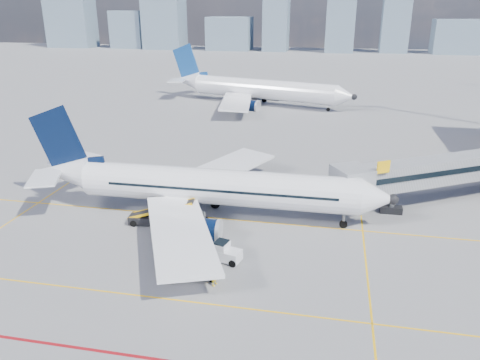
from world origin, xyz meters
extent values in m
plane|color=gray|center=(0.00, 0.00, 0.00)|extent=(420.00, 420.00, 0.00)
cube|color=#FEB80D|center=(0.00, 8.00, 0.01)|extent=(60.00, 0.18, 0.01)
cube|color=#FEB80D|center=(0.00, -6.00, 0.01)|extent=(80.00, 0.15, 0.01)
cube|color=#FEB80D|center=(14.00, 2.00, 0.01)|extent=(0.15, 28.00, 0.01)
cube|color=#FEB80D|center=(-20.00, 8.00, 0.01)|extent=(0.15, 30.00, 0.01)
cube|color=maroon|center=(0.00, -12.00, 0.01)|extent=(90.00, 0.25, 0.01)
cube|color=#97999F|center=(22.25, 16.15, 3.90)|extent=(20.84, 13.93, 2.60)
cube|color=black|center=(22.25, 16.15, 4.10)|extent=(20.52, 13.82, 0.55)
cube|color=#97999F|center=(12.70, 10.50, 3.90)|extent=(4.49, 4.56, 3.00)
cube|color=black|center=(17.00, 12.80, 0.35)|extent=(2.20, 1.00, 0.70)
cylinder|color=slate|center=(17.00, 12.80, 1.70)|extent=(0.56, 0.56, 2.70)
cube|color=#FEB80D|center=(15.50, 10.30, 5.70)|extent=(1.26, 0.82, 1.20)
cube|color=slate|center=(-119.46, 190.00, 15.69)|extent=(21.83, 12.75, 31.38)
cube|color=slate|center=(-89.71, 190.00, 8.69)|extent=(15.83, 9.13, 17.38)
cube|color=slate|center=(-70.87, 190.00, 14.19)|extent=(17.98, 14.70, 28.38)
cube|color=slate|center=(-39.02, 190.00, 7.39)|extent=(20.03, 14.72, 14.79)
cube|color=slate|center=(-17.28, 190.00, 13.91)|extent=(11.02, 13.26, 27.82)
cube|color=slate|center=(11.39, 190.00, 11.48)|extent=(12.32, 15.73, 22.96)
cube|color=slate|center=(34.86, 190.00, 15.20)|extent=(11.67, 8.02, 30.39)
cube|color=slate|center=(61.16, 190.00, 7.12)|extent=(20.79, 11.39, 14.24)
cylinder|color=white|center=(-0.03, 8.24, 3.30)|extent=(27.15, 3.65, 3.53)
cone|color=white|center=(15.17, 8.31, 3.30)|extent=(3.27, 3.54, 3.53)
sphere|color=black|center=(16.44, 8.31, 3.30)|extent=(1.00, 1.00, 1.00)
cone|color=white|center=(-16.49, 8.16, 3.80)|extent=(5.80, 3.55, 3.53)
cube|color=black|center=(13.99, 8.30, 3.80)|extent=(1.36, 1.36, 0.41)
cube|color=white|center=(-1.42, 16.37, 2.33)|extent=(10.32, 15.56, 0.52)
cube|color=white|center=(-1.35, 0.09, 2.33)|extent=(10.43, 15.54, 0.52)
cylinder|color=black|center=(-0.50, 13.48, 1.20)|extent=(3.27, 2.10, 2.08)
cylinder|color=black|center=(-0.45, 2.99, 1.20)|extent=(3.27, 2.10, 2.08)
cylinder|color=silver|center=(1.22, 13.49, 1.20)|extent=(0.33, 2.14, 2.13)
cylinder|color=silver|center=(1.26, 3.00, 1.20)|extent=(0.33, 2.14, 2.13)
cube|color=black|center=(-16.49, 8.16, 6.92)|extent=(6.20, 0.32, 7.71)
cube|color=black|center=(-14.32, 8.17, 4.75)|extent=(5.10, 0.29, 1.95)
cube|color=white|center=(-16.86, 11.06, 4.11)|extent=(4.40, 5.71, 0.20)
cube|color=white|center=(-16.84, 5.27, 4.11)|extent=(4.43, 5.72, 0.20)
cylinder|color=slate|center=(12.18, 8.29, 0.90)|extent=(0.28, 0.28, 1.80)
cylinder|color=black|center=(12.18, 8.29, 0.38)|extent=(0.76, 0.28, 0.76)
cylinder|color=slate|center=(-0.94, 10.58, 0.80)|extent=(0.32, 0.32, 1.60)
cylinder|color=black|center=(-0.94, 10.58, 0.50)|extent=(1.00, 0.65, 1.00)
cylinder|color=slate|center=(-0.92, 5.88, 0.80)|extent=(0.32, 0.32, 1.60)
cylinder|color=black|center=(-0.92, 5.88, 0.50)|extent=(1.00, 0.65, 1.00)
cube|color=black|center=(0.42, 9.98, 3.57)|extent=(22.25, 0.20, 0.24)
cube|color=black|center=(0.43, 6.49, 3.57)|extent=(22.25, 0.20, 0.24)
cylinder|color=white|center=(-4.04, 64.93, 3.30)|extent=(31.52, 12.69, 4.11)
cone|color=white|center=(12.97, 60.04, 3.30)|extent=(4.78, 5.00, 4.11)
sphere|color=black|center=(14.39, 59.63, 3.30)|extent=(1.43, 1.43, 1.16)
cone|color=white|center=(-22.48, 70.23, 3.88)|extent=(7.62, 5.81, 4.11)
cube|color=black|center=(11.66, 60.42, 3.88)|extent=(1.96, 1.96, 0.47)
cube|color=white|center=(-2.94, 74.48, 2.17)|extent=(15.39, 16.85, 0.61)
cube|color=white|center=(-8.18, 56.25, 2.17)|extent=(7.85, 17.98, 0.61)
cylinder|color=black|center=(-2.86, 70.95, 0.85)|extent=(4.32, 3.38, 2.42)
cylinder|color=black|center=(-6.24, 59.20, 0.85)|extent=(4.32, 3.38, 2.42)
cylinder|color=silver|center=(-0.94, 70.40, 0.85)|extent=(1.04, 2.49, 2.49)
cylinder|color=silver|center=(-4.31, 58.65, 0.85)|extent=(1.04, 2.49, 2.49)
cube|color=navy|center=(-22.48, 70.23, 7.52)|extent=(7.04, 2.32, 8.99)
cube|color=navy|center=(-20.05, 69.53, 4.99)|extent=(5.80, 1.95, 2.27)
cube|color=white|center=(-21.95, 73.59, 4.25)|extent=(6.13, 6.60, 0.23)
cube|color=white|center=(-23.82, 67.10, 4.25)|extent=(3.76, 6.20, 0.23)
cylinder|color=black|center=(-4.30, 67.85, 0.50)|extent=(1.14, 0.90, 1.00)
cylinder|color=black|center=(-5.81, 62.59, 0.50)|extent=(1.14, 0.90, 1.00)
cylinder|color=black|center=(9.63, 61.00, 0.38)|extent=(0.81, 0.48, 0.76)
cube|color=white|center=(2.59, 0.08, 0.62)|extent=(2.72, 1.91, 0.90)
cube|color=white|center=(2.16, 0.19, 1.29)|extent=(1.41, 1.53, 0.67)
cube|color=black|center=(2.16, 0.19, 1.51)|extent=(1.28, 1.45, 0.39)
cylinder|color=black|center=(1.57, -0.29, 0.31)|extent=(0.67, 0.39, 0.63)
cylinder|color=black|center=(1.87, 0.90, 0.31)|extent=(0.67, 0.39, 0.63)
cylinder|color=black|center=(3.31, -0.74, 0.31)|extent=(0.67, 0.39, 0.63)
cylinder|color=black|center=(3.61, 0.46, 0.31)|extent=(0.67, 0.39, 0.63)
cube|color=black|center=(0.51, -2.89, 0.34)|extent=(4.11, 2.64, 0.19)
cube|color=white|center=(-0.40, -3.15, 1.27)|extent=(2.00, 1.96, 1.64)
cube|color=white|center=(1.43, -2.64, 1.27)|extent=(2.00, 1.96, 1.64)
cylinder|color=black|center=(-0.71, -4.00, 0.17)|extent=(0.36, 0.23, 0.34)
cylinder|color=black|center=(-1.11, -2.57, 0.17)|extent=(0.36, 0.23, 0.34)
cylinder|color=black|center=(2.13, -3.21, 0.17)|extent=(0.36, 0.23, 0.34)
cylinder|color=black|center=(1.74, -1.79, 0.17)|extent=(0.36, 0.23, 0.34)
cube|color=black|center=(-5.97, 5.58, 0.48)|extent=(4.64, 2.05, 0.75)
cube|color=black|center=(-5.12, 5.67, 1.61)|extent=(6.51, 1.71, 1.98)
cube|color=#FEB80D|center=(-5.17, 6.25, 1.61)|extent=(6.44, 0.73, 2.06)
cube|color=#FEB80D|center=(-5.06, 5.08, 1.61)|extent=(6.44, 0.73, 2.06)
cylinder|color=black|center=(-7.60, 4.66, 0.32)|extent=(0.67, 0.32, 0.64)
cylinder|color=black|center=(-7.75, 6.16, 0.32)|extent=(0.67, 0.32, 0.64)
cylinder|color=black|center=(-4.19, 5.00, 0.32)|extent=(0.67, 0.32, 0.64)
cylinder|color=black|center=(-4.34, 6.50, 0.32)|extent=(0.67, 0.32, 0.64)
imported|color=yellow|center=(2.53, -3.56, 0.93)|extent=(0.62, 0.78, 1.86)
camera|label=1|loc=(10.38, -33.11, 20.01)|focal=35.00mm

